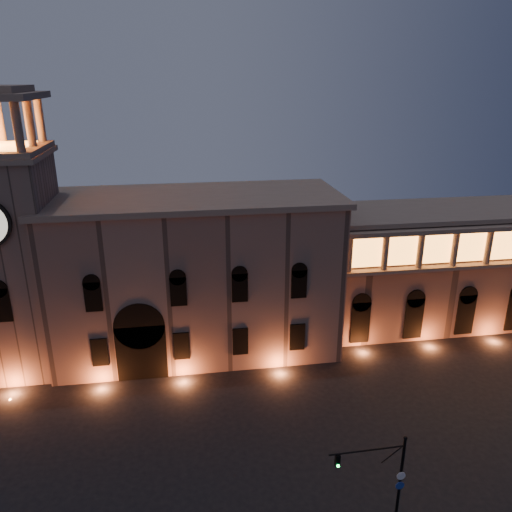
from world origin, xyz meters
name	(u,v)px	position (x,y,z in m)	size (l,w,h in m)	color
ground	(241,490)	(0.00, 0.00, 0.00)	(160.00, 160.00, 0.00)	black
government_building	(196,275)	(-2.08, 21.93, 8.77)	(30.80, 12.80, 17.60)	#7C5E51
clock_tower	(9,254)	(-20.50, 20.98, 12.50)	(9.80, 9.80, 32.40)	#7C5E51
colonnade_wing	(472,263)	(32.00, 23.92, 7.33)	(40.60, 11.50, 14.50)	#77594C
traffic_light	(388,481)	(9.29, -4.58, 3.89)	(5.40, 0.57, 7.40)	black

